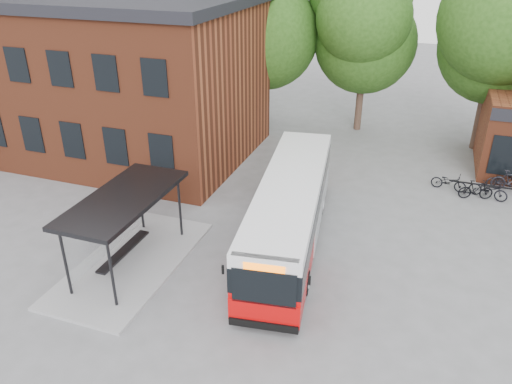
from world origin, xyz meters
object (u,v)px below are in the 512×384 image
(bicycle_4, at_px, (502,179))
(bicycle_1, at_px, (476,190))
(bicycle_3, at_px, (511,181))
(bicycle_2, at_px, (489,189))
(city_bus, at_px, (290,212))
(bus_shelter, at_px, (128,231))
(bicycle_0, at_px, (449,182))

(bicycle_4, bearing_deg, bicycle_1, 124.59)
(bicycle_1, bearing_deg, bicycle_3, -62.82)
(bicycle_1, bearing_deg, bicycle_2, -77.67)
(city_bus, bearing_deg, bicycle_2, 33.84)
(city_bus, height_order, bicycle_3, city_bus)
(city_bus, xyz_separation_m, bicycle_1, (7.19, 6.60, -0.90))
(city_bus, height_order, bicycle_2, city_bus)
(city_bus, relative_size, bicycle_3, 6.10)
(bicycle_1, bearing_deg, city_bus, 117.85)
(bus_shelter, xyz_separation_m, bicycle_3, (13.98, 11.50, -0.91))
(bicycle_1, bearing_deg, bicycle_4, -50.07)
(bus_shelter, distance_m, bicycle_2, 16.57)
(bicycle_3, bearing_deg, bus_shelter, 129.46)
(bicycle_0, xyz_separation_m, bicycle_3, (2.83, 0.86, 0.10))
(bicycle_0, bearing_deg, bicycle_2, -90.16)
(bicycle_0, xyz_separation_m, bicycle_1, (1.20, -0.60, 0.04))
(bicycle_1, bearing_deg, bicycle_0, 48.80)
(city_bus, distance_m, bicycle_4, 11.98)
(bicycle_0, height_order, bicycle_1, bicycle_1)
(bicycle_2, bearing_deg, bicycle_3, -22.73)
(bus_shelter, height_order, bicycle_0, bus_shelter)
(bicycle_0, relative_size, bicycle_1, 1.04)
(bus_shelter, height_order, city_bus, bus_shelter)
(bicycle_0, bearing_deg, bicycle_1, -106.70)
(bicycle_0, distance_m, bicycle_3, 2.95)
(bicycle_1, distance_m, bicycle_3, 2.18)
(bicycle_2, bearing_deg, bus_shelter, 148.09)
(bicycle_3, bearing_deg, bicycle_1, 131.90)
(bus_shelter, height_order, bicycle_3, bus_shelter)
(city_bus, xyz_separation_m, bicycle_0, (5.98, 7.20, -0.95))
(bicycle_1, height_order, bicycle_2, bicycle_1)
(city_bus, distance_m, bicycle_2, 10.41)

